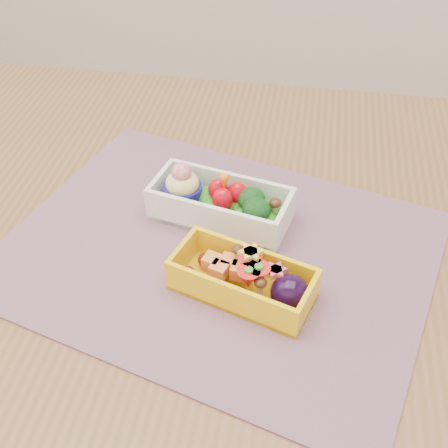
% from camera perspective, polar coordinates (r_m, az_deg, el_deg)
% --- Properties ---
extents(table, '(1.20, 0.80, 0.75)m').
position_cam_1_polar(table, '(0.75, 2.56, -7.84)').
color(table, brown).
rests_on(table, ground).
extents(placemat, '(0.56, 0.48, 0.00)m').
position_cam_1_polar(placemat, '(0.67, -0.71, -2.70)').
color(placemat, '#875D67').
rests_on(placemat, table).
extents(bento_white, '(0.18, 0.11, 0.07)m').
position_cam_1_polar(bento_white, '(0.70, -0.42, 2.09)').
color(bento_white, white).
rests_on(bento_white, placemat).
extents(bento_yellow, '(0.16, 0.11, 0.05)m').
position_cam_1_polar(bento_yellow, '(0.61, 2.12, -5.47)').
color(bento_yellow, yellow).
rests_on(bento_yellow, placemat).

